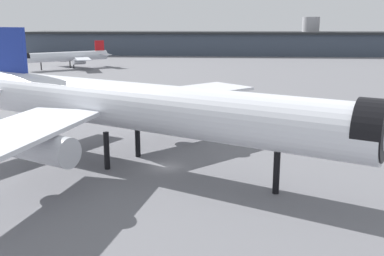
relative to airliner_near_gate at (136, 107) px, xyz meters
The scene contains 5 objects.
ground 8.51m from the airliner_near_gate, ahead, with size 900.00×900.00×0.00m, color slate.
airliner_near_gate is the anchor object (origin of this frame).
airliner_far_taxiway 130.54m from the airliner_near_gate, 117.80° to the left, with size 30.48×30.44×10.61m.
terminal_building 201.82m from the airliner_near_gate, 92.97° to the left, with size 209.35×45.05×20.56m.
service_truck_front 39.43m from the airliner_near_gate, 77.09° to the left, with size 4.83×5.89×3.00m.
Camera 1 is at (11.98, -53.94, 18.19)m, focal length 42.23 mm.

